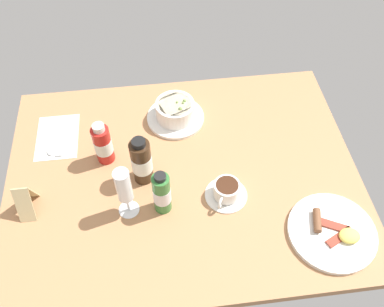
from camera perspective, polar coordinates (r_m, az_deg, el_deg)
The scene contains 10 objects.
ground_plane at distance 130.12cm, azimuth -1.27°, elevation -3.13°, with size 110.00×84.00×3.00cm, color #A8754C.
porridge_bowl at distance 140.93cm, azimuth -2.28°, elevation 5.86°, with size 19.81×19.81×8.22cm.
cutlery_setting at distance 144.76cm, azimuth -18.27°, elevation 2.12°, with size 13.78×19.44×0.90cm.
coffee_cup at distance 122.43cm, azimuth 4.80°, elevation -5.22°, with size 12.80×12.80×5.75cm.
wine_glass at distance 113.27cm, azimuth -9.45°, elevation -4.75°, with size 6.14×6.14×18.69cm.
sauce_bottle_brown at distance 122.52cm, azimuth -7.04°, elevation -0.94°, with size 6.26×6.26×17.73cm.
sauce_bottle_green at distance 116.05cm, azimuth -4.22°, elevation -5.53°, with size 5.16×5.16×16.36cm.
sauce_bottle_red at distance 129.67cm, azimuth -12.30°, elevation 1.28°, with size 5.68×5.68×15.87cm.
breakfast_plate at distance 123.84cm, azimuth 18.99°, elevation -10.27°, with size 24.93×24.93×3.70cm.
menu_card at distance 126.74cm, azimuth -22.23°, elevation -5.88°, with size 4.65×8.92×10.79cm.
Camera 1 is at (6.25, 73.83, 105.46)cm, focal length 38.31 mm.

